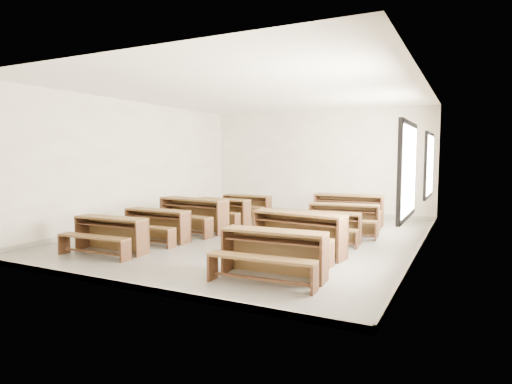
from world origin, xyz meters
The scene contains 11 objects.
room centered at (0.09, 0.00, 2.14)m, with size 8.50×8.50×3.20m.
desk_set_0 centered at (-1.71, -2.71, 0.39)m, with size 1.52×0.84×0.67m.
desk_set_1 centered at (-1.64, -1.47, 0.39)m, with size 1.49×0.78×0.67m.
desk_set_2 centered at (-1.61, -0.21, 0.46)m, with size 1.84×1.06×0.80m.
desk_set_3 centered at (-1.52, 1.03, 0.40)m, with size 1.55×0.87×0.68m.
desk_set_4 centered at (-1.57, 2.48, 0.38)m, with size 1.44×0.75×0.65m.
desk_set_5 centered at (1.71, -2.85, 0.42)m, with size 1.63×0.90×0.72m.
desk_set_6 centered at (1.52, -1.36, 0.46)m, with size 1.85×1.11×0.79m.
desk_set_7 centered at (1.64, 0.04, 0.37)m, with size 1.48×0.88×0.63m.
desk_set_8 centered at (1.72, 1.06, 0.41)m, with size 1.65×0.98×0.71m.
desk_set_9 centered at (1.46, 2.48, 0.47)m, with size 1.83×1.03×0.80m.
Camera 1 is at (4.30, -8.54, 1.84)m, focal length 30.00 mm.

